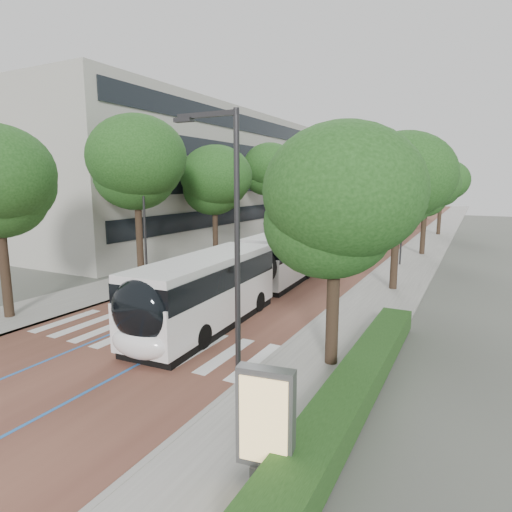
{
  "coord_description": "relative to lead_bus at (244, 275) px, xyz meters",
  "views": [
    {
      "loc": [
        11.95,
        -11.88,
        6.45
      ],
      "look_at": [
        1.24,
        8.62,
        2.4
      ],
      "focal_mm": 30.0,
      "sensor_mm": 36.0,
      "label": 1
    }
  ],
  "objects": [
    {
      "name": "lamp_post_left",
      "position": [
        -7.39,
        0.78,
        2.49
      ],
      "size": [
        0.14,
        0.14,
        8.0
      ],
      "primitive_type": "cylinder",
      "color": "#2B2B2E",
      "rests_on": "sidewalk_left"
    },
    {
      "name": "road",
      "position": [
        -1.29,
        32.78,
        -1.62
      ],
      "size": [
        11.0,
        140.0,
        0.02
      ],
      "primitive_type": "cube",
      "color": "#552F26",
      "rests_on": "ground"
    },
    {
      "name": "zebra_crossing",
      "position": [
        -1.09,
        -6.22,
        -1.6
      ],
      "size": [
        10.55,
        3.6,
        0.01
      ],
      "color": "silver",
      "rests_on": "ground"
    },
    {
      "name": "office_building",
      "position": [
        -20.76,
        20.78,
        5.37
      ],
      "size": [
        18.11,
        40.0,
        14.0
      ],
      "color": "#9D9C92",
      "rests_on": "ground"
    },
    {
      "name": "kerb_right",
      "position": [
        4.31,
        32.78,
        -1.57
      ],
      "size": [
        0.2,
        140.0,
        0.14
      ],
      "primitive_type": "cube",
      "color": "gray",
      "rests_on": "ground"
    },
    {
      "name": "bus_queued_3",
      "position": [
        1.0,
        54.65,
        -0.0
      ],
      "size": [
        3.3,
        12.53,
        3.2
      ],
      "rotation": [
        0.0,
        0.0,
        -0.07
      ],
      "color": "white",
      "rests_on": "ground"
    },
    {
      "name": "ad_panel",
      "position": [
        7.04,
        -11.72,
        -0.17
      ],
      "size": [
        1.27,
        0.55,
        2.55
      ],
      "rotation": [
        0.0,
        0.0,
        0.15
      ],
      "color": "#59595B",
      "rests_on": "sidewalk_right"
    },
    {
      "name": "ground",
      "position": [
        -1.29,
        -7.22,
        -1.63
      ],
      "size": [
        160.0,
        160.0,
        0.0
      ],
      "primitive_type": "plane",
      "color": "#51544C",
      "rests_on": "ground"
    },
    {
      "name": "streetlight_near",
      "position": [
        5.33,
        -10.22,
        3.19
      ],
      "size": [
        1.82,
        0.2,
        8.0
      ],
      "color": "#2B2B2E",
      "rests_on": "sidewalk_right"
    },
    {
      "name": "sidewalk_right",
      "position": [
        6.21,
        32.78,
        -1.57
      ],
      "size": [
        4.0,
        140.0,
        0.12
      ],
      "primitive_type": "cube",
      "color": "gray",
      "rests_on": "ground"
    },
    {
      "name": "bus_queued_1",
      "position": [
        0.76,
        28.74,
        -0.0
      ],
      "size": [
        3.09,
        12.5,
        3.2
      ],
      "rotation": [
        0.0,
        0.0,
        -0.05
      ],
      "color": "white",
      "rests_on": "ground"
    },
    {
      "name": "bus_queued_0",
      "position": [
        0.39,
        15.47,
        -0.0
      ],
      "size": [
        3.27,
        12.53,
        3.2
      ],
      "rotation": [
        0.0,
        0.0,
        0.06
      ],
      "color": "white",
      "rests_on": "ground"
    },
    {
      "name": "trees_right",
      "position": [
        6.41,
        15.23,
        4.22
      ],
      "size": [
        5.77,
        47.47,
        8.66
      ],
      "color": "black",
      "rests_on": "ground"
    },
    {
      "name": "bus_queued_2",
      "position": [
        0.69,
        41.81,
        -0.0
      ],
      "size": [
        3.11,
        12.5,
        3.2
      ],
      "rotation": [
        0.0,
        0.0,
        -0.05
      ],
      "color": "white",
      "rests_on": "ground"
    },
    {
      "name": "lane_line_right",
      "position": [
        0.31,
        32.78,
        -1.6
      ],
      "size": [
        0.12,
        126.0,
        0.01
      ],
      "primitive_type": "cube",
      "color": "blue",
      "rests_on": "road"
    },
    {
      "name": "trees_left",
      "position": [
        -8.79,
        19.33,
        5.24
      ],
      "size": [
        6.16,
        60.6,
        9.97
      ],
      "color": "black",
      "rests_on": "ground"
    },
    {
      "name": "streetlight_far",
      "position": [
        5.33,
        14.78,
        3.19
      ],
      "size": [
        1.82,
        0.2,
        8.0
      ],
      "color": "#2B2B2E",
      "rests_on": "sidewalk_right"
    },
    {
      "name": "sidewalk_left",
      "position": [
        -8.79,
        32.78,
        -1.57
      ],
      "size": [
        4.0,
        140.0,
        0.12
      ],
      "primitive_type": "cube",
      "color": "gray",
      "rests_on": "ground"
    },
    {
      "name": "kerb_left",
      "position": [
        -6.89,
        32.78,
        -1.57
      ],
      "size": [
        0.2,
        140.0,
        0.14
      ],
      "primitive_type": "cube",
      "color": "gray",
      "rests_on": "ground"
    },
    {
      "name": "lead_bus",
      "position": [
        0.0,
        0.0,
        0.0
      ],
      "size": [
        3.56,
        18.51,
        3.2
      ],
      "rotation": [
        0.0,
        0.0,
        0.06
      ],
      "color": "black",
      "rests_on": "ground"
    },
    {
      "name": "hedge",
      "position": [
        7.81,
        -7.22,
        -1.11
      ],
      "size": [
        1.2,
        14.0,
        0.8
      ],
      "primitive_type": "cube",
      "color": "#1B3E15",
      "rests_on": "sidewalk_right"
    },
    {
      "name": "lane_line_left",
      "position": [
        -2.89,
        32.78,
        -1.6
      ],
      "size": [
        0.12,
        126.0,
        0.01
      ],
      "primitive_type": "cube",
      "color": "blue",
      "rests_on": "road"
    }
  ]
}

